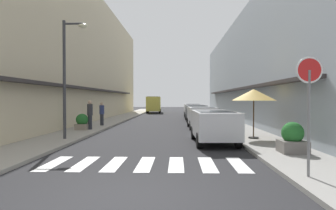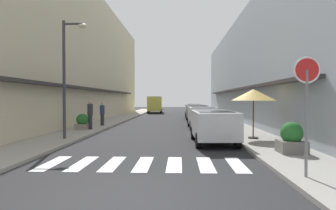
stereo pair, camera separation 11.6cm
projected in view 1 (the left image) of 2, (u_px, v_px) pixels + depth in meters
name	position (u px, v px, depth m)	size (l,w,h in m)	color
ground_plane	(166.00, 123.00, 24.73)	(103.26, 103.26, 0.00)	#232326
sidewalk_left	(106.00, 123.00, 24.88)	(2.43, 65.71, 0.12)	#9E998E
sidewalk_right	(225.00, 123.00, 24.57)	(2.43, 65.71, 0.12)	gray
building_row_left	(67.00, 56.00, 26.24)	(5.50, 44.24, 11.50)	beige
building_row_right	(267.00, 70.00, 25.71)	(5.50, 44.24, 9.04)	#939EA8
crosswalk	(145.00, 164.00, 9.27)	(6.15, 2.20, 0.01)	silver
parked_car_near	(214.00, 123.00, 13.64)	(1.92, 4.25, 1.47)	silver
parked_car_mid	(202.00, 115.00, 20.52)	(1.88, 3.95, 1.47)	silver
parked_car_far	(196.00, 111.00, 27.29)	(1.85, 4.27, 1.47)	#4C5156
parked_car_distant	(192.00, 109.00, 33.29)	(1.82, 4.25, 1.47)	silver
delivery_van	(154.00, 103.00, 43.91)	(2.15, 5.46, 2.37)	#D8CC4C
round_street_sign	(309.00, 85.00, 7.29)	(0.65, 0.07, 2.91)	slate
street_lamp	(68.00, 67.00, 14.24)	(1.19, 0.28, 5.59)	#38383D
cafe_umbrella	(254.00, 95.00, 14.46)	(2.09, 2.09, 2.37)	#262626
planter_corner	(293.00, 139.00, 10.59)	(0.89, 0.89, 1.08)	slate
planter_midblock	(82.00, 122.00, 18.59)	(0.74, 0.74, 0.98)	gray
pedestrian_walking_near	(90.00, 114.00, 18.73)	(0.34, 0.34, 1.81)	#282B33
pedestrian_walking_far	(102.00, 113.00, 21.63)	(0.34, 0.34, 1.65)	#282B33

